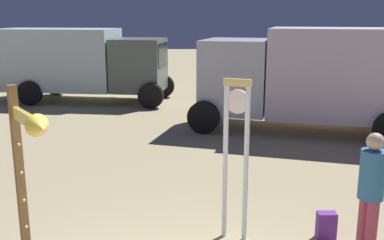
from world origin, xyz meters
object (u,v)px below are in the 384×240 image
Objects in this scene: arrow_sign at (27,156)px; person_near_clock at (371,189)px; standing_clock at (236,147)px; backpack at (326,226)px; box_truck_far at (79,61)px; box_truck_near at (325,75)px.

arrow_sign is 1.38× the size of person_near_clock.
standing_clock is 1.86m from person_near_clock.
box_truck_far reaches higher than backpack.
standing_clock is 6.97m from box_truck_near.
person_near_clock is 0.24× the size of box_truck_near.
standing_clock is 1.80m from backpack.
backpack is (1.34, -0.04, -1.19)m from standing_clock.
arrow_sign is 12.24m from box_truck_far.
arrow_sign is (-2.55, -1.07, 0.21)m from standing_clock.
arrow_sign is at bearing -157.15° from standing_clock.
standing_clock reaches higher than backpack.
person_near_clock is 6.92m from box_truck_near.
box_truck_far reaches higher than standing_clock.
arrow_sign is at bearing -165.18° from backpack.
standing_clock reaches higher than person_near_clock.
backpack is at bearing 14.82° from arrow_sign.
standing_clock is at bearing 178.09° from backpack.
standing_clock is 0.35× the size of box_truck_far.
standing_clock is at bearing -66.11° from box_truck_far.
box_truck_far is at bearing 113.89° from standing_clock.
person_near_clock is at bearing 7.30° from arrow_sign.
standing_clock is at bearing -116.56° from box_truck_near.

